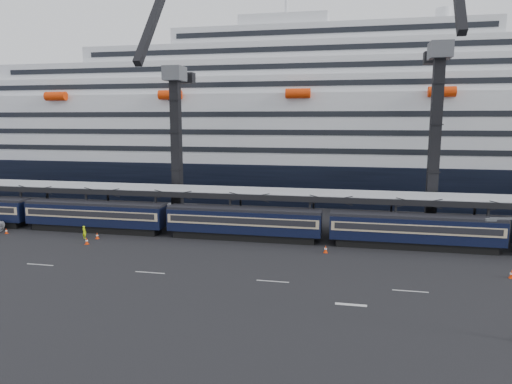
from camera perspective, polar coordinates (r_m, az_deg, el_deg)
ground at (r=45.86m, az=5.44°, el=-9.55°), size 260.00×260.00×0.00m
lane_markings at (r=40.87m, az=16.31°, el=-12.23°), size 111.00×4.27×0.02m
train at (r=55.43m, az=1.81°, el=-3.88°), size 133.05×3.00×4.05m
canopy at (r=58.18m, az=7.02°, el=-0.27°), size 130.00×6.25×5.53m
cruise_ship at (r=89.44m, az=8.10°, el=7.50°), size 214.09×28.84×34.00m
crane_dark_near at (r=66.58m, az=-10.06°, el=6.60°), size 4.50×17.75×35.08m
crane_dark_mid at (r=61.74m, az=21.58°, el=7.27°), size 4.50×18.24×39.64m
worker at (r=60.44m, az=-20.67°, el=-4.73°), size 0.69×0.57×1.63m
traffic_cone_a at (r=67.38m, az=-28.76°, el=-4.29°), size 0.37×0.37×0.73m
traffic_cone_b at (r=57.76m, az=-20.40°, el=-5.74°), size 0.43×0.43×0.85m
traffic_cone_c at (r=59.95m, az=-19.24°, el=-5.16°), size 0.41×0.41×0.82m
traffic_cone_d at (r=51.41m, az=8.69°, el=-7.06°), size 0.43×0.43×0.87m
traffic_cone_e at (r=49.13m, az=29.32°, el=-8.92°), size 0.42×0.42×0.84m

